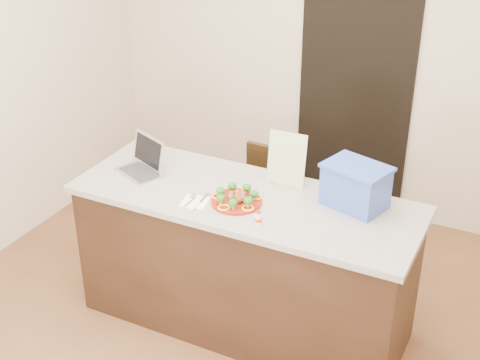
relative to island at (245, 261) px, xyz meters
The scene contains 16 objects.
ground 0.53m from the island, 90.00° to the right, with size 4.00×4.00×0.00m, color brown.
room_shell 1.18m from the island, 90.00° to the right, with size 4.00×4.00×4.00m.
doorway 1.81m from the island, 86.69° to the left, with size 0.90×0.02×2.00m, color black.
island is the anchor object (origin of this frame).
plate 0.48m from the island, 95.08° to the right, with size 0.29×0.29×0.02m.
meatballs 0.50m from the island, 94.92° to the right, with size 0.12×0.11×0.04m.
broccoli 0.52m from the island, 95.08° to the right, with size 0.24×0.25×0.04m.
pepper_rings 0.49m from the island, 95.08° to the right, with size 0.28×0.29×0.01m.
napkin 0.55m from the island, 139.37° to the right, with size 0.14×0.14×0.01m, color white.
fork 0.56m from the island, 143.05° to the right, with size 0.03×0.15×0.00m.
knife 0.55m from the island, 132.62° to the right, with size 0.03×0.21×0.01m.
yogurt_bottle 0.58m from the island, 50.66° to the right, with size 0.04×0.04×0.08m.
laptop 0.88m from the island, behind, with size 0.35×0.34×0.21m.
leaflet 0.69m from the island, 57.07° to the left, with size 0.23×0.00×0.33m, color white.
blue_box 0.86m from the island, 16.44° to the left, with size 0.41×0.34×0.25m.
chair 0.69m from the island, 103.87° to the left, with size 0.41×0.41×0.88m.
Camera 1 is at (1.49, -2.80, 2.81)m, focal length 50.00 mm.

